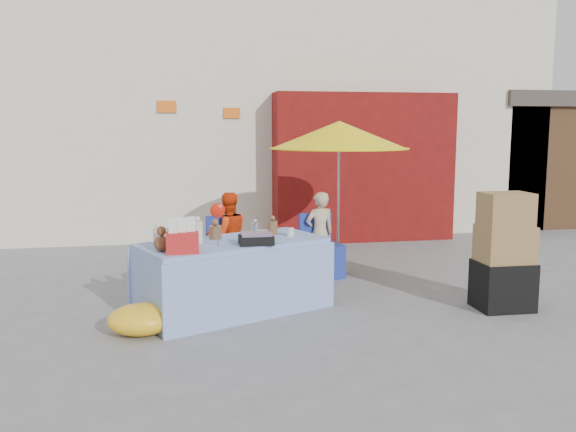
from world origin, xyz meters
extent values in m
plane|color=slate|center=(0.00, 0.00, 0.00)|extent=(80.00, 80.00, 0.00)
cube|color=silver|center=(0.00, 7.00, 2.25)|extent=(12.00, 5.00, 4.50)
cube|color=maroon|center=(2.20, 4.20, 1.30)|extent=(3.20, 0.60, 2.60)
cube|color=#4C331E|center=(6.50, 6.00, 1.20)|extent=(2.60, 3.00, 2.40)
cube|color=#3F3833|center=(6.50, 6.00, 2.55)|extent=(2.80, 3.20, 0.30)
cube|color=orange|center=(-1.20, 4.48, 2.35)|extent=(0.32, 0.04, 0.20)
cube|color=orange|center=(-0.10, 4.48, 2.25)|extent=(0.28, 0.04, 0.18)
cube|color=#90ABE7|center=(-0.51, 0.33, 0.39)|extent=(2.18, 1.60, 0.78)
cube|color=#90ABE7|center=(-0.33, -0.09, 0.37)|extent=(1.89, 0.83, 0.73)
cube|color=#90ABE7|center=(-0.69, 0.75, 0.37)|extent=(1.89, 0.83, 0.73)
cylinder|color=silver|center=(-1.29, 0.16, 0.88)|extent=(0.15, 0.15, 0.19)
cylinder|color=brown|center=(-1.14, 0.34, 0.87)|extent=(0.16, 0.16, 0.17)
cylinder|color=silver|center=(-0.89, 0.28, 0.90)|extent=(0.14, 0.14, 0.23)
cylinder|color=brown|center=(-0.69, 0.48, 0.86)|extent=(0.18, 0.18, 0.15)
cylinder|color=#B2B2B7|center=(-0.22, 0.71, 0.85)|extent=(0.12, 0.12, 0.13)
cylinder|color=brown|center=(-0.02, 0.65, 0.86)|extent=(0.15, 0.15, 0.16)
cylinder|color=silver|center=(-0.20, 0.41, 0.83)|extent=(0.11, 0.11, 0.09)
cylinder|color=silver|center=(0.16, 0.50, 0.83)|extent=(0.11, 0.11, 0.09)
sphere|color=brown|center=(-1.26, -0.11, 0.86)|extent=(0.16, 0.16, 0.16)
ellipsoid|color=red|center=(-0.69, 0.08, 1.16)|extent=(0.17, 0.11, 0.16)
cube|color=red|center=(-1.06, -0.25, 0.89)|extent=(0.35, 0.26, 0.21)
cube|color=black|center=(-0.29, 0.08, 0.83)|extent=(0.43, 0.37, 0.09)
cube|color=navy|center=(-0.44, 1.64, 0.23)|extent=(0.57, 0.56, 0.45)
cube|color=navy|center=(-0.49, 1.85, 0.65)|extent=(0.48, 0.15, 0.40)
cube|color=navy|center=(0.81, 1.64, 0.23)|extent=(0.57, 0.56, 0.45)
cube|color=navy|center=(0.76, 1.85, 0.65)|extent=(0.48, 0.15, 0.40)
imported|color=#EB3A0C|center=(-0.44, 1.79, 0.58)|extent=(0.65, 0.56, 1.16)
imported|color=tan|center=(0.81, 1.79, 0.57)|extent=(0.47, 0.36, 1.14)
cylinder|color=gray|center=(1.11, 1.94, 1.00)|extent=(0.04, 0.04, 2.00)
cone|color=yellow|center=(1.11, 1.94, 1.90)|extent=(1.90, 1.90, 0.38)
cylinder|color=yellow|center=(1.11, 1.94, 1.72)|extent=(1.90, 1.90, 0.02)
cube|color=black|center=(2.43, -0.15, 0.27)|extent=(0.59, 0.49, 0.53)
cube|color=olive|center=(2.43, -0.15, 0.74)|extent=(0.56, 0.44, 0.41)
cube|color=olive|center=(2.41, -0.17, 1.12)|extent=(0.52, 0.39, 0.36)
ellipsoid|color=yellow|center=(-1.46, -0.27, 0.15)|extent=(0.78, 0.69, 0.30)
camera|label=1|loc=(-1.13, -6.16, 2.00)|focal=38.00mm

